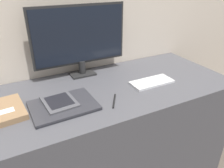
# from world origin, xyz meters

# --- Properties ---
(desk) EXTENTS (1.53, 0.64, 0.73)m
(desk) POSITION_xyz_m (0.00, 0.22, 0.37)
(desk) COLOR #4C4C51
(desk) RESTS_ON ground_plane
(monitor) EXTENTS (0.59, 0.11, 0.44)m
(monitor) POSITION_xyz_m (-0.05, 0.47, 0.98)
(monitor) COLOR #262626
(monitor) RESTS_ON desk
(keyboard) EXTENTS (0.26, 0.12, 0.01)m
(keyboard) POSITION_xyz_m (0.28, 0.16, 0.74)
(keyboard) COLOR silver
(keyboard) RESTS_ON desk
(laptop) EXTENTS (0.32, 0.24, 0.02)m
(laptop) POSITION_xyz_m (-0.27, 0.14, 0.74)
(laptop) COLOR #232328
(laptop) RESTS_ON desk
(ereader) EXTENTS (0.16, 0.20, 0.01)m
(ereader) POSITION_xyz_m (-0.28, 0.17, 0.75)
(ereader) COLOR #4C4C51
(ereader) RESTS_ON laptop
(notebook) EXTENTS (0.21, 0.25, 0.03)m
(notebook) POSITION_xyz_m (-0.54, 0.22, 0.75)
(notebook) COLOR #93704C
(notebook) RESTS_ON desk
(pen) EXTENTS (0.08, 0.11, 0.01)m
(pen) POSITION_xyz_m (-0.03, 0.07, 0.74)
(pen) COLOR black
(pen) RESTS_ON desk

